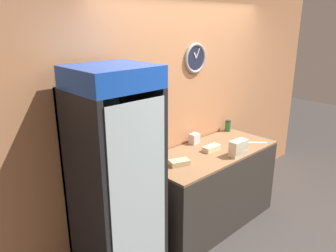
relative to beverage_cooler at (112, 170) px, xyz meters
The scene contains 11 objects.
wall_back 1.34m from the beverage_cooler, 14.74° to the left, with size 5.20×0.09×2.70m.
prep_counter 1.41m from the beverage_cooler, ahead, with size 1.62×0.72×0.90m.
beverage_cooler is the anchor object (origin of this frame).
sandwich_stack_bottom 1.43m from the beverage_cooler, 14.55° to the right, with size 0.22×0.12×0.06m.
sandwich_stack_middle 1.42m from the beverage_cooler, 14.55° to the right, with size 0.21×0.11×0.06m.
sandwich_stack_top 1.42m from the beverage_cooler, 14.55° to the right, with size 0.21×0.11×0.06m.
sandwich_flat_left 0.76m from the beverage_cooler, ahead, with size 0.22×0.17×0.06m.
sandwich_flat_right 1.28m from the beverage_cooler, ahead, with size 0.21×0.10×0.06m.
chefs_knife 1.81m from the beverage_cooler, ahead, with size 0.27×0.26×0.02m.
condiment_jar 1.98m from the beverage_cooler, ahead, with size 0.08×0.08×0.15m.
napkin_dispenser 1.33m from the beverage_cooler, ahead, with size 0.11×0.09×0.12m.
Camera 1 is at (-2.69, -1.22, 2.29)m, focal length 35.00 mm.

